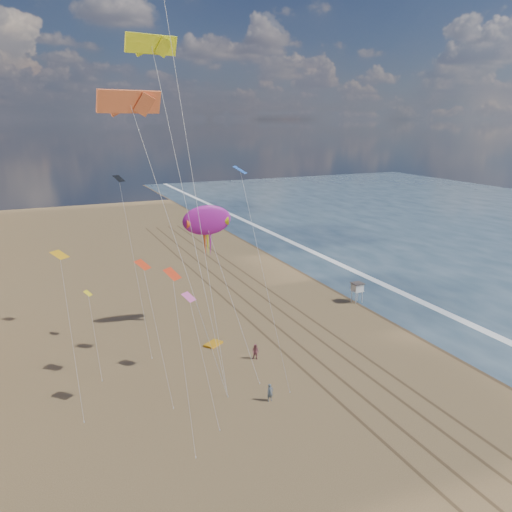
{
  "coord_description": "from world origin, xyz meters",
  "views": [
    {
      "loc": [
        -24.02,
        -23.2,
        24.28
      ],
      "look_at": [
        -2.01,
        26.0,
        9.5
      ],
      "focal_mm": 35.0,
      "sensor_mm": 36.0,
      "label": 1
    }
  ],
  "objects_px": {
    "lifeguard_stand": "(357,287)",
    "kite_flyer_a": "(270,393)",
    "grounded_kite": "(213,344)",
    "kite_flyer_b": "(256,352)",
    "show_kite": "(207,221)"
  },
  "relations": [
    {
      "from": "grounded_kite",
      "to": "show_kite",
      "type": "height_order",
      "value": "show_kite"
    },
    {
      "from": "grounded_kite",
      "to": "kite_flyer_b",
      "type": "height_order",
      "value": "kite_flyer_b"
    },
    {
      "from": "show_kite",
      "to": "kite_flyer_b",
      "type": "xyz_separation_m",
      "value": [
        1.45,
        -10.54,
        -12.18
      ]
    },
    {
      "from": "show_kite",
      "to": "lifeguard_stand",
      "type": "bearing_deg",
      "value": -2.03
    },
    {
      "from": "lifeguard_stand",
      "to": "show_kite",
      "type": "distance_m",
      "value": 23.71
    },
    {
      "from": "show_kite",
      "to": "kite_flyer_b",
      "type": "relative_size",
      "value": 11.67
    },
    {
      "from": "lifeguard_stand",
      "to": "kite_flyer_b",
      "type": "bearing_deg",
      "value": -153.46
    },
    {
      "from": "lifeguard_stand",
      "to": "grounded_kite",
      "type": "distance_m",
      "value": 23.09
    },
    {
      "from": "grounded_kite",
      "to": "show_kite",
      "type": "distance_m",
      "value": 14.08
    },
    {
      "from": "kite_flyer_a",
      "to": "kite_flyer_b",
      "type": "bearing_deg",
      "value": 68.68
    },
    {
      "from": "show_kite",
      "to": "kite_flyer_a",
      "type": "height_order",
      "value": "show_kite"
    },
    {
      "from": "grounded_kite",
      "to": "kite_flyer_b",
      "type": "bearing_deg",
      "value": -93.9
    },
    {
      "from": "lifeguard_stand",
      "to": "kite_flyer_a",
      "type": "relative_size",
      "value": 1.68
    },
    {
      "from": "kite_flyer_b",
      "to": "lifeguard_stand",
      "type": "bearing_deg",
      "value": 70.51
    },
    {
      "from": "lifeguard_stand",
      "to": "kite_flyer_a",
      "type": "xyz_separation_m",
      "value": [
        -21.71,
        -17.66,
        -1.31
      ]
    }
  ]
}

